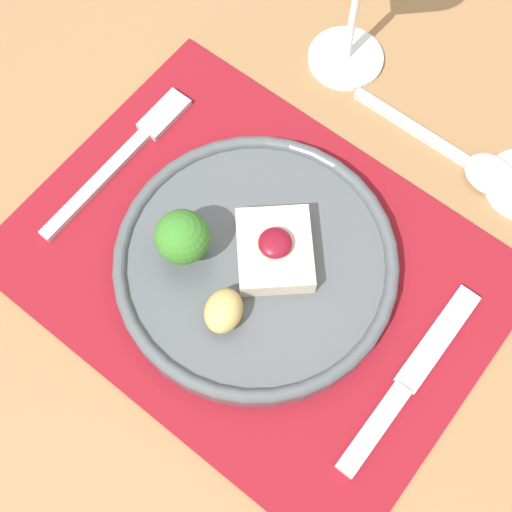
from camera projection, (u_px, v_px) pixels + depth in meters
ground_plane at (256, 413)px, 1.30m from camera, size 8.00×8.00×0.00m
dining_table at (256, 294)px, 0.69m from camera, size 1.59×1.24×0.73m
placemat at (256, 268)px, 0.62m from camera, size 0.41×0.31×0.00m
dinner_plate at (253, 259)px, 0.61m from camera, size 0.24×0.24×0.07m
fork at (127, 153)px, 0.66m from camera, size 0.02×0.19×0.01m
knife at (401, 390)px, 0.58m from camera, size 0.02×0.19×0.01m
spoon at (472, 163)px, 0.66m from camera, size 0.17×0.04×0.01m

